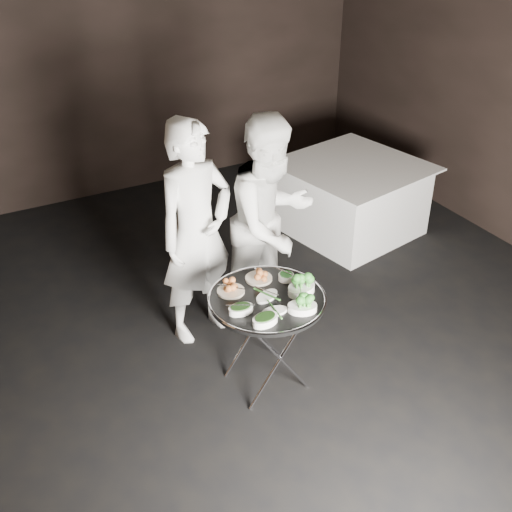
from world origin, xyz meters
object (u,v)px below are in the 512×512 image
serving_tray (267,299)px  tray_stand (267,337)px  waiter_left (196,233)px  waiter_right (272,222)px  dining_table (351,198)px

serving_tray → tray_stand: bearing=93.6°
serving_tray → waiter_left: waiter_left is taller
tray_stand → waiter_right: 0.92m
waiter_left → dining_table: 2.15m
waiter_right → dining_table: size_ratio=1.37×
tray_stand → waiter_left: (-0.15, 0.77, 0.46)m
serving_tray → waiter_right: (0.42, 0.68, 0.13)m
tray_stand → dining_table: (1.80, 1.53, -0.04)m
dining_table → waiter_left: bearing=-158.8°
tray_stand → serving_tray: size_ratio=0.91×
dining_table → serving_tray: bearing=-139.6°
serving_tray → waiter_right: bearing=58.3°
tray_stand → waiter_right: size_ratio=0.42×
waiter_right → tray_stand: bearing=-136.5°
serving_tray → waiter_left: (-0.15, 0.77, 0.15)m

